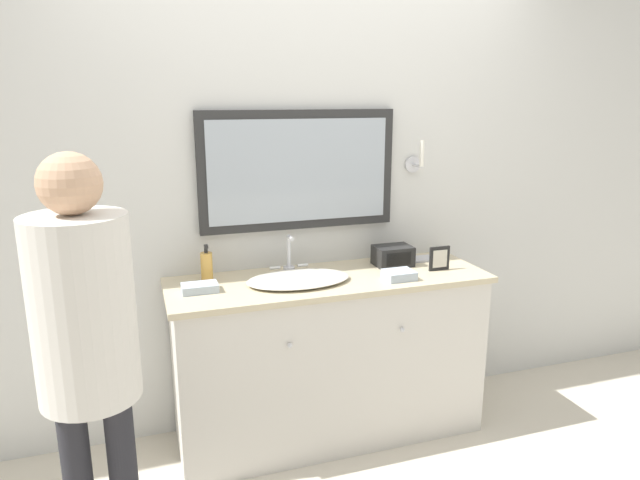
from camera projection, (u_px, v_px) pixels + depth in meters
ground_plane at (348, 463)px, 2.84m from camera, size 14.00×14.00×0.00m
wall_back at (311, 192)px, 3.07m from camera, size 8.00×0.18×2.55m
vanity_counter at (329, 357)px, 3.00m from camera, size 1.63×0.54×0.88m
sink_basin at (298, 278)px, 2.82m from camera, size 0.52×0.37×0.20m
soap_bottle at (207, 266)px, 2.83m from camera, size 0.06×0.06×0.18m
appliance_box at (393, 256)px, 3.09m from camera, size 0.20×0.15×0.11m
picture_frame at (439, 258)px, 3.00m from camera, size 0.11×0.01×0.13m
hand_towel_near_sink at (399, 275)px, 2.86m from camera, size 0.15×0.13×0.04m
hand_towel_far_corner at (200, 288)px, 2.68m from camera, size 0.17×0.11×0.04m
metal_tray at (422, 259)px, 3.21m from camera, size 0.14×0.11×0.01m
person at (85, 330)px, 1.94m from camera, size 0.34×0.34×1.61m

